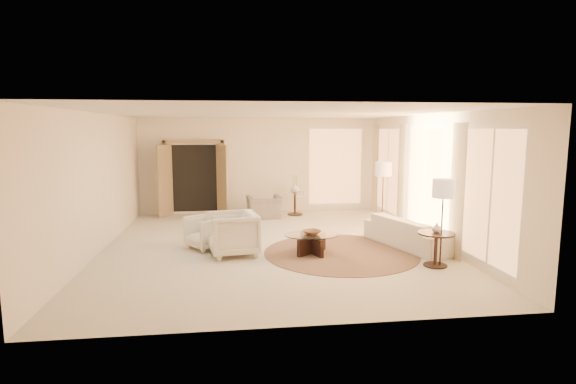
{
  "coord_description": "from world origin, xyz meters",
  "views": [
    {
      "loc": [
        -0.83,
        -9.32,
        2.48
      ],
      "look_at": [
        0.4,
        0.4,
        1.1
      ],
      "focal_mm": 28.0,
      "sensor_mm": 36.0,
      "label": 1
    }
  ],
  "objects": [
    {
      "name": "coffee_table",
      "position": [
        0.74,
        -0.73,
        0.25
      ],
      "size": [
        1.33,
        1.33,
        0.4
      ],
      "rotation": [
        0.0,
        0.0,
        -0.27
      ],
      "color": "black",
      "rests_on": "room"
    },
    {
      "name": "floor_lamp_near",
      "position": [
        2.9,
        1.35,
        1.42
      ],
      "size": [
        0.41,
        0.41,
        1.67
      ],
      "rotation": [
        0.0,
        0.0,
        0.36
      ],
      "color": "black",
      "rests_on": "room"
    },
    {
      "name": "sofa",
      "position": [
        2.9,
        -0.44,
        0.31
      ],
      "size": [
        1.48,
        2.31,
        0.63
      ],
      "primitive_type": "imported",
      "rotation": [
        0.0,
        0.0,
        1.89
      ],
      "color": "white",
      "rests_on": "room"
    },
    {
      "name": "windows_right",
      "position": [
        3.45,
        0.1,
        1.35
      ],
      "size": [
        0.1,
        6.4,
        2.4
      ],
      "primitive_type": null,
      "color": "#FFB266",
      "rests_on": "room"
    },
    {
      "name": "window_back_corner",
      "position": [
        2.3,
        3.95,
        1.35
      ],
      "size": [
        1.7,
        0.1,
        2.4
      ],
      "primitive_type": null,
      "color": "#FFB266",
      "rests_on": "room"
    },
    {
      "name": "floor_lamp_far",
      "position": [
        2.9,
        -1.84,
        1.36
      ],
      "size": [
        0.39,
        0.39,
        1.6
      ],
      "rotation": [
        0.0,
        0.0,
        -0.0
      ],
      "color": "black",
      "rests_on": "room"
    },
    {
      "name": "side_table",
      "position": [
        0.98,
        3.4,
        0.4
      ],
      "size": [
        0.57,
        0.57,
        0.66
      ],
      "rotation": [
        0.0,
        0.0,
        -0.13
      ],
      "color": "black",
      "rests_on": "room"
    },
    {
      "name": "accent_chair",
      "position": [
        0.07,
        3.08,
        0.41
      ],
      "size": [
        0.98,
        0.69,
        0.82
      ],
      "primitive_type": "imported",
      "rotation": [
        0.0,
        0.0,
        3.23
      ],
      "color": "gray",
      "rests_on": "room"
    },
    {
      "name": "armchair_left",
      "position": [
        -1.36,
        -0.01,
        0.38
      ],
      "size": [
        0.98,
        1.0,
        0.76
      ],
      "primitive_type": "imported",
      "rotation": [
        0.0,
        0.0,
        -0.97
      ],
      "color": "white",
      "rests_on": "room"
    },
    {
      "name": "side_vase",
      "position": [
        0.98,
        3.4,
        0.78
      ],
      "size": [
        0.26,
        0.26,
        0.25
      ],
      "primitive_type": "imported",
      "rotation": [
        0.0,
        0.0,
        -0.08
      ],
      "color": "white",
      "rests_on": "side_table"
    },
    {
      "name": "end_table",
      "position": [
        2.82,
        -1.81,
        0.43
      ],
      "size": [
        0.66,
        0.66,
        0.63
      ],
      "rotation": [
        0.0,
        0.0,
        0.36
      ],
      "color": "black",
      "rests_on": "room"
    },
    {
      "name": "bowl",
      "position": [
        0.74,
        -0.73,
        0.44
      ],
      "size": [
        0.46,
        0.46,
        0.09
      ],
      "primitive_type": "imported",
      "rotation": [
        0.0,
        0.0,
        0.42
      ],
      "color": "brown",
      "rests_on": "coffee_table"
    },
    {
      "name": "area_rug",
      "position": [
        1.33,
        -0.73,
        0.01
      ],
      "size": [
        3.6,
        3.6,
        0.01
      ],
      "primitive_type": "cylinder",
      "rotation": [
        0.0,
        0.0,
        -0.17
      ],
      "color": "#412B1F",
      "rests_on": "room"
    },
    {
      "name": "end_vase",
      "position": [
        2.82,
        -1.81,
        0.71
      ],
      "size": [
        0.18,
        0.18,
        0.18
      ],
      "primitive_type": "imported",
      "rotation": [
        0.0,
        0.0,
        0.03
      ],
      "color": "white",
      "rests_on": "end_table"
    },
    {
      "name": "armchair_right",
      "position": [
        -0.82,
        -0.58,
        0.47
      ],
      "size": [
        0.99,
        1.04,
        0.94
      ],
      "primitive_type": "imported",
      "rotation": [
        0.0,
        0.0,
        -1.41
      ],
      "color": "white",
      "rests_on": "room"
    },
    {
      "name": "curtains_right",
      "position": [
        3.4,
        1.0,
        1.3
      ],
      "size": [
        0.06,
        5.2,
        2.6
      ],
      "primitive_type": null,
      "color": "#C7BA92",
      "rests_on": "room"
    },
    {
      "name": "french_doors",
      "position": [
        -1.9,
        3.82,
        1.07
      ],
      "size": [
        1.95,
        0.66,
        2.16
      ],
      "color": "tan",
      "rests_on": "room"
    },
    {
      "name": "room",
      "position": [
        0.0,
        0.0,
        1.4
      ],
      "size": [
        7.04,
        8.04,
        2.83
      ],
      "color": "beige",
      "rests_on": "ground"
    }
  ]
}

